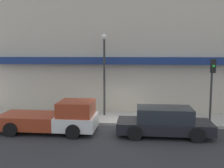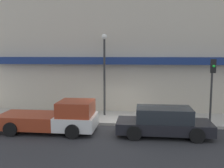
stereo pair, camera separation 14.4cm
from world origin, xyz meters
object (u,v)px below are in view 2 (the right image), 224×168
(street_lamp, at_px, (104,65))
(traffic_light, at_px, (212,80))
(fire_hydrant, at_px, (73,114))
(pickup_truck, at_px, (55,118))
(parked_car, at_px, (164,122))

(street_lamp, relative_size, traffic_light, 1.42)
(fire_hydrant, xyz_separation_m, traffic_light, (8.34, 0.09, 2.25))
(pickup_truck, xyz_separation_m, street_lamp, (2.28, 3.42, 2.78))
(pickup_truck, relative_size, traffic_light, 1.40)
(traffic_light, bearing_deg, street_lamp, 168.53)
(fire_hydrant, height_order, street_lamp, street_lamp)
(fire_hydrant, distance_m, traffic_light, 8.64)
(parked_car, relative_size, traffic_light, 1.28)
(parked_car, distance_m, street_lamp, 5.72)
(pickup_truck, distance_m, fire_hydrant, 2.07)
(street_lamp, height_order, traffic_light, street_lamp)
(parked_car, xyz_separation_m, traffic_light, (2.93, 2.09, 2.04))
(parked_car, xyz_separation_m, fire_hydrant, (-5.41, 2.00, -0.21))
(fire_hydrant, height_order, traffic_light, traffic_light)
(parked_car, relative_size, fire_hydrant, 6.71)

